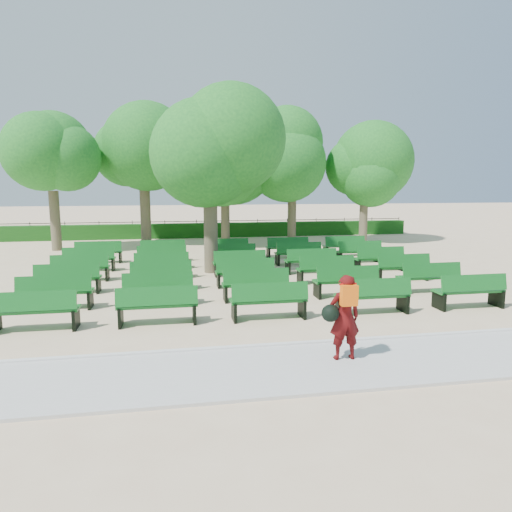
# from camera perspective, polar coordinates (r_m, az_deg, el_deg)

# --- Properties ---
(ground) EXTENTS (120.00, 120.00, 0.00)m
(ground) POSITION_cam_1_polar(r_m,az_deg,el_deg) (15.61, -1.03, -3.44)
(ground) COLOR #D5B58D
(paving) EXTENTS (30.00, 2.20, 0.06)m
(paving) POSITION_cam_1_polar(r_m,az_deg,el_deg) (8.69, 7.03, -13.59)
(paving) COLOR #BAB9B5
(paving) RESTS_ON ground
(curb) EXTENTS (30.00, 0.12, 0.10)m
(curb) POSITION_cam_1_polar(r_m,az_deg,el_deg) (9.71, 4.99, -10.95)
(curb) COLOR silver
(curb) RESTS_ON ground
(hedge) EXTENTS (26.00, 0.70, 0.90)m
(hedge) POSITION_cam_1_polar(r_m,az_deg,el_deg) (29.30, -5.43, 3.24)
(hedge) COLOR #164B13
(hedge) RESTS_ON ground
(fence) EXTENTS (26.00, 0.10, 1.02)m
(fence) POSITION_cam_1_polar(r_m,az_deg,el_deg) (29.74, -5.48, 2.45)
(fence) COLOR black
(fence) RESTS_ON ground
(tree_line) EXTENTS (21.80, 6.80, 7.04)m
(tree_line) POSITION_cam_1_polar(r_m,az_deg,el_deg) (25.39, -4.65, 1.35)
(tree_line) COLOR #207423
(tree_line) RESTS_ON ground
(bench_array) EXTENTS (1.95, 0.74, 1.21)m
(bench_array) POSITION_cam_1_polar(r_m,az_deg,el_deg) (16.06, -1.77, -2.73)
(bench_array) COLOR #105D1C
(bench_array) RESTS_ON ground
(tree_among) EXTENTS (4.44, 4.44, 6.19)m
(tree_among) POSITION_cam_1_polar(r_m,az_deg,el_deg) (17.37, -5.81, 11.61)
(tree_among) COLOR brown
(tree_among) RESTS_ON ground
(person) EXTENTS (0.77, 0.46, 1.63)m
(person) POSITION_cam_1_polar(r_m,az_deg,el_deg) (8.79, 10.90, -7.38)
(person) COLOR #460A0A
(person) RESTS_ON ground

